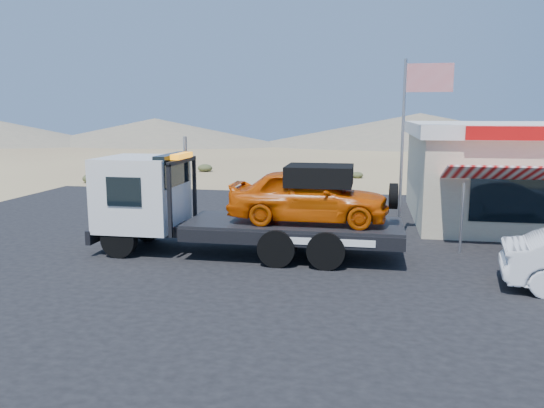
# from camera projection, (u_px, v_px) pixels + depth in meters

# --- Properties ---
(ground) EXTENTS (120.00, 120.00, 0.00)m
(ground) POSITION_uv_depth(u_px,v_px,m) (229.00, 274.00, 14.40)
(ground) COLOR #8B6F4F
(ground) RESTS_ON ground
(asphalt_lot) EXTENTS (32.00, 24.00, 0.02)m
(asphalt_lot) POSITION_uv_depth(u_px,v_px,m) (314.00, 249.00, 16.95)
(asphalt_lot) COLOR black
(asphalt_lot) RESTS_ON ground
(tow_truck) EXTENTS (9.21, 2.73, 3.08)m
(tow_truck) POSITION_uv_depth(u_px,v_px,m) (239.00, 201.00, 16.13)
(tow_truck) COLOR black
(tow_truck) RESTS_ON asphalt_lot
(flagpole) EXTENTS (1.55, 0.10, 6.00)m
(flagpole) POSITION_uv_depth(u_px,v_px,m) (410.00, 130.00, 17.24)
(flagpole) COLOR #99999E
(flagpole) RESTS_ON asphalt_lot
(distant_hills) EXTENTS (126.00, 48.00, 4.20)m
(distant_hills) POSITION_uv_depth(u_px,v_px,m) (266.00, 131.00, 69.24)
(distant_hills) COLOR #726B59
(distant_hills) RESTS_ON ground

